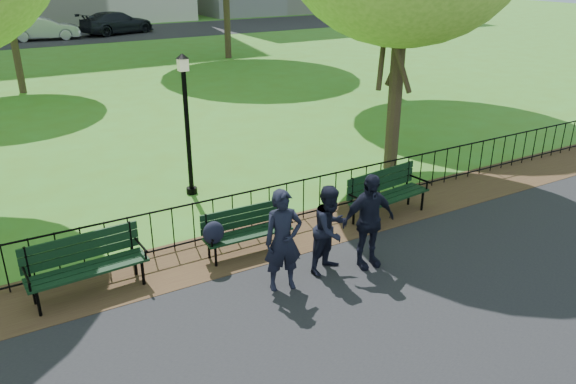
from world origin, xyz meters
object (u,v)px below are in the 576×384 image
person_left (283,241)px  sedan_dark (117,23)px  lamppost (187,120)px  park_bench_main (232,229)px  person_mid (330,229)px  park_bench_right_a (386,189)px  park_bench_left_a (85,259)px  sedan_silver (44,29)px  person_right (368,221)px

person_left → sedan_dark: bearing=92.7°
lamppost → person_left: lamppost is taller
park_bench_main → sedan_dark: bearing=80.6°
person_mid → lamppost: bearing=81.6°
park_bench_right_a → person_left: size_ratio=1.13×
park_bench_left_a → lamppost: lamppost is taller
lamppost → sedan_silver: lamppost is taller
park_bench_left_a → sedan_dark: (9.06, 33.23, 0.17)m
sedan_silver → sedan_dark: size_ratio=0.83×
park_bench_right_a → person_right: (-1.60, -1.45, 0.25)m
sedan_dark → lamppost: bearing=149.4°
park_bench_left_a → lamppost: 4.41m
person_left → park_bench_left_a: bearing=165.0°
person_left → sedan_silver: (1.31, 33.94, -0.14)m
park_bench_main → sedan_dark: sedan_dark is taller
person_mid → sedan_dark: size_ratio=0.29×
person_mid → sedan_dark: bearing=62.5°
person_mid → park_bench_main: bearing=117.1°
park_bench_main → lamppost: lamppost is taller
park_bench_main → park_bench_right_a: size_ratio=0.89×
person_left → person_mid: person_left is taller
park_bench_left_a → park_bench_right_a: bearing=-4.3°
park_bench_right_a → person_left: bearing=-164.2°
person_right → person_mid: bearing=169.0°
person_left → person_mid: bearing=18.7°
lamppost → park_bench_main: bearing=-98.1°
park_bench_main → lamppost: 3.45m
person_mid → person_right: (0.65, -0.20, 0.08)m
park_bench_main → sedan_silver: bearing=88.9°
park_bench_left_a → park_bench_right_a: size_ratio=0.97×
park_bench_main → person_left: bearing=-75.7°
park_bench_left_a → sedan_silver: sedan_silver is taller
park_bench_right_a → park_bench_left_a: bearing=171.9°
park_bench_main → person_mid: (1.28, -1.24, 0.21)m
person_right → lamppost: bearing=113.7°
park_bench_main → sedan_dark: size_ratio=0.33×
person_mid → sedan_silver: size_ratio=0.36×
sedan_silver → park_bench_right_a: bearing=-169.1°
park_bench_left_a → person_right: person_right is taller
park_bench_main → park_bench_right_a: (3.53, 0.01, 0.04)m
park_bench_left_a → person_right: size_ratio=1.11×
park_bench_left_a → sedan_dark: sedan_dark is taller
park_bench_main → person_left: person_left is taller
park_bench_left_a → person_left: (2.80, -1.49, 0.27)m
park_bench_left_a → park_bench_right_a: park_bench_right_a is taller
person_left → park_bench_right_a: bearing=35.6°
lamppost → sedan_silver: size_ratio=0.73×
person_mid → person_right: person_right is taller
park_bench_main → park_bench_left_a: 2.51m
park_bench_left_a → person_right: (4.44, -1.59, 0.26)m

